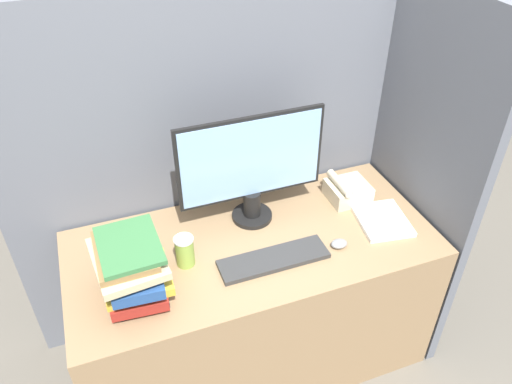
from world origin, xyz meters
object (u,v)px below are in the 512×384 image
object	(u,v)px
monitor	(252,168)
mouse	(339,244)
coffee_cup	(185,251)
keyboard	(274,259)
desk_telephone	(347,190)
book_stack	(133,269)

from	to	relation	value
monitor	mouse	size ratio (longest dim) A/B	9.01
monitor	coffee_cup	distance (m)	0.43
mouse	monitor	bearing A→B (deg)	131.61
keyboard	desk_telephone	distance (m)	0.53
keyboard	desk_telephone	xyz separation A→B (m)	(0.46, 0.26, 0.03)
book_stack	desk_telephone	size ratio (longest dim) A/B	1.76
mouse	coffee_cup	world-z (taller)	coffee_cup
keyboard	book_stack	xyz separation A→B (m)	(-0.53, 0.02, 0.12)
keyboard	book_stack	bearing A→B (deg)	177.82
monitor	book_stack	distance (m)	0.62
keyboard	coffee_cup	world-z (taller)	coffee_cup
keyboard	coffee_cup	distance (m)	0.35
keyboard	monitor	bearing A→B (deg)	87.32
mouse	book_stack	distance (m)	0.82
monitor	coffee_cup	size ratio (longest dim) A/B	4.77
monitor	keyboard	world-z (taller)	monitor
keyboard	desk_telephone	bearing A→B (deg)	29.22
book_stack	desk_telephone	world-z (taller)	book_stack
monitor	desk_telephone	xyz separation A→B (m)	(0.45, -0.03, -0.21)
desk_telephone	coffee_cup	bearing A→B (deg)	-169.16
book_stack	desk_telephone	distance (m)	1.02
keyboard	mouse	bearing A→B (deg)	-3.13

